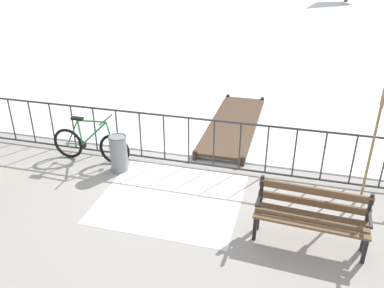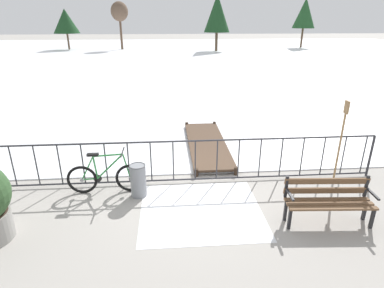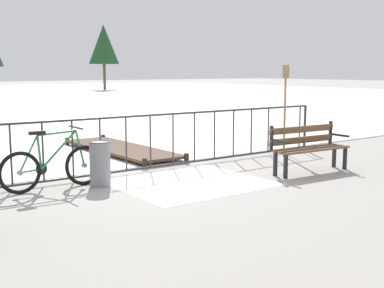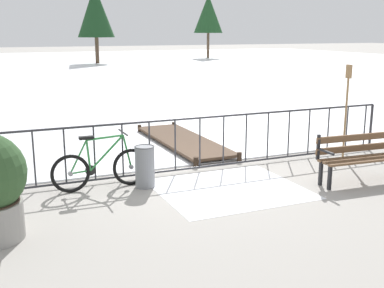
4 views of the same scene
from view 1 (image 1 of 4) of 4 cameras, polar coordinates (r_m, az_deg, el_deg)
ground_plane at (r=8.02m, az=-2.24°, el=-2.97°), size 160.00×160.00×0.00m
frozen_pond at (r=35.36m, az=12.39°, el=19.13°), size 80.00×56.00×0.03m
snow_patch at (r=6.97m, az=-3.08°, el=-7.83°), size 2.43×2.18×0.01m
railing_fence at (r=7.76m, az=-2.31°, el=0.65°), size 9.06×0.06×1.07m
bicycle_near_railing at (r=8.25m, az=-14.55°, el=-0.09°), size 1.71×0.52×0.97m
park_bench at (r=5.99m, az=17.00°, el=-9.48°), size 1.63×0.58×0.89m
trash_bin at (r=7.77m, az=-10.63°, el=-1.30°), size 0.35×0.35×0.73m
oar_upright at (r=7.08m, az=24.96°, el=0.66°), size 0.04×0.16×1.98m
wooden_dock at (r=9.70m, az=6.10°, el=3.03°), size 1.10×3.83×0.20m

